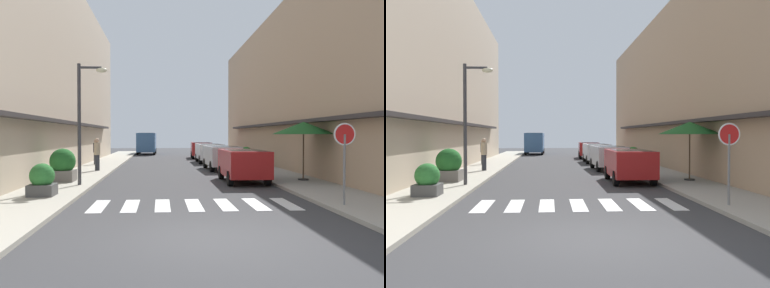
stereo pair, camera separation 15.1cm
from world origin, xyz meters
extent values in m
plane|color=#38383A|center=(0.00, 15.45, 0.00)|extent=(85.00, 85.00, 0.00)
cube|color=#ADA899|center=(-5.00, 15.45, 0.06)|extent=(2.52, 54.09, 0.12)
cube|color=#9E998E|center=(5.00, 15.45, 0.06)|extent=(2.52, 54.09, 0.12)
cube|color=#C6B299|center=(-8.76, 16.39, 5.85)|extent=(5.00, 36.77, 11.70)
cube|color=#332D2D|center=(-6.01, 16.39, 2.80)|extent=(0.50, 25.74, 0.16)
cube|color=tan|center=(8.76, 16.39, 5.06)|extent=(5.00, 36.77, 10.12)
cube|color=#332D2D|center=(6.01, 16.39, 2.80)|extent=(0.50, 25.74, 0.16)
cube|color=silver|center=(-2.85, 3.99, 0.01)|extent=(0.45, 2.20, 0.01)
cube|color=silver|center=(-1.90, 3.99, 0.01)|extent=(0.45, 2.20, 0.01)
cube|color=silver|center=(-0.95, 3.99, 0.01)|extent=(0.45, 2.20, 0.01)
cube|color=silver|center=(0.00, 3.99, 0.01)|extent=(0.45, 2.20, 0.01)
cube|color=silver|center=(0.95, 3.99, 0.01)|extent=(0.45, 2.20, 0.01)
cube|color=silver|center=(1.90, 3.99, 0.01)|extent=(0.45, 2.20, 0.01)
cube|color=silver|center=(2.85, 3.99, 0.01)|extent=(0.45, 2.20, 0.01)
cube|color=maroon|center=(2.69, 9.76, 0.89)|extent=(1.79, 4.07, 1.13)
cube|color=black|center=(2.69, 9.55, 1.19)|extent=(1.49, 2.28, 0.56)
cylinder|color=black|center=(1.91, 11.10, 0.32)|extent=(0.23, 0.64, 0.64)
cylinder|color=black|center=(3.50, 11.09, 0.32)|extent=(0.23, 0.64, 0.64)
cylinder|color=black|center=(1.88, 8.43, 0.32)|extent=(0.23, 0.64, 0.64)
cylinder|color=black|center=(3.47, 8.41, 0.32)|extent=(0.23, 0.64, 0.64)
cube|color=silver|center=(2.69, 16.19, 0.89)|extent=(1.87, 4.14, 1.13)
cube|color=black|center=(2.69, 15.98, 1.19)|extent=(1.54, 2.33, 0.56)
cylinder|color=black|center=(1.86, 17.51, 0.32)|extent=(0.24, 0.65, 0.64)
cylinder|color=black|center=(3.45, 17.56, 0.32)|extent=(0.24, 0.65, 0.64)
cylinder|color=black|center=(1.94, 14.82, 0.32)|extent=(0.24, 0.65, 0.64)
cylinder|color=black|center=(3.53, 14.86, 0.32)|extent=(0.24, 0.65, 0.64)
cube|color=silver|center=(2.69, 22.56, 0.89)|extent=(1.77, 4.45, 1.13)
cube|color=black|center=(2.69, 22.34, 1.19)|extent=(1.48, 2.49, 0.56)
cylinder|color=black|center=(1.90, 24.03, 0.32)|extent=(0.22, 0.64, 0.64)
cylinder|color=black|center=(3.49, 24.02, 0.32)|extent=(0.22, 0.64, 0.64)
cylinder|color=black|center=(1.89, 21.10, 0.32)|extent=(0.22, 0.64, 0.64)
cylinder|color=black|center=(3.48, 21.09, 0.32)|extent=(0.22, 0.64, 0.64)
cube|color=maroon|center=(2.69, 28.67, 0.89)|extent=(1.93, 4.06, 1.13)
cube|color=black|center=(2.69, 28.47, 1.19)|extent=(1.57, 2.29, 0.56)
cylinder|color=black|center=(1.96, 30.02, 0.32)|extent=(0.25, 0.65, 0.64)
cylinder|color=black|center=(3.54, 29.95, 0.32)|extent=(0.25, 0.65, 0.64)
cylinder|color=black|center=(1.84, 27.39, 0.32)|extent=(0.25, 0.65, 0.64)
cylinder|color=black|center=(3.43, 27.32, 0.32)|extent=(0.25, 0.65, 0.64)
cube|color=#33598C|center=(-2.54, 36.70, 1.34)|extent=(2.04, 5.43, 2.03)
cube|color=black|center=(-2.54, 36.43, 2.09)|extent=(1.69, 3.05, 0.56)
cylinder|color=black|center=(-3.41, 38.49, 0.32)|extent=(0.23, 0.64, 0.64)
cylinder|color=black|center=(-1.62, 38.46, 0.32)|extent=(0.23, 0.64, 0.64)
cylinder|color=black|center=(-3.47, 34.93, 0.32)|extent=(0.23, 0.64, 0.64)
cylinder|color=black|center=(-1.68, 34.90, 0.32)|extent=(0.23, 0.64, 0.64)
cylinder|color=slate|center=(4.26, 3.05, 1.14)|extent=(0.07, 0.07, 2.03)
cylinder|color=red|center=(4.26, 3.05, 2.15)|extent=(0.64, 0.03, 0.64)
torus|color=white|center=(4.26, 3.05, 2.15)|extent=(0.65, 0.05, 0.65)
cylinder|color=#38383D|center=(-4.28, 8.40, 2.56)|extent=(0.14, 0.14, 4.88)
cylinder|color=#38383D|center=(-3.83, 8.40, 4.85)|extent=(0.90, 0.10, 0.10)
ellipsoid|color=beige|center=(-3.38, 8.40, 4.75)|extent=(0.44, 0.28, 0.20)
cylinder|color=#262626|center=(5.35, 9.35, 0.15)|extent=(0.48, 0.48, 0.06)
cylinder|color=#4C3823|center=(5.35, 9.35, 1.28)|extent=(0.06, 0.06, 2.33)
cone|color=#19511E|center=(5.35, 9.35, 2.45)|extent=(2.79, 2.79, 0.55)
cube|color=#4C4C4C|center=(-4.92, 5.49, 0.31)|extent=(0.83, 0.83, 0.38)
sphere|color=#2D7533|center=(-4.92, 5.49, 0.79)|extent=(0.81, 0.81, 0.81)
cube|color=slate|center=(-5.25, 9.68, 0.36)|extent=(1.03, 1.03, 0.49)
sphere|color=#236628|center=(-5.25, 9.68, 0.99)|extent=(1.11, 1.11, 1.11)
cube|color=slate|center=(4.39, 16.87, 0.37)|extent=(0.93, 0.93, 0.49)
sphere|color=#236628|center=(4.39, 16.87, 0.93)|extent=(0.91, 0.91, 0.91)
cylinder|color=#282B33|center=(-4.59, 14.96, 0.56)|extent=(0.26, 0.26, 0.89)
cylinder|color=tan|center=(-4.59, 14.96, 1.36)|extent=(0.34, 0.34, 0.70)
sphere|color=tan|center=(-4.59, 14.96, 1.83)|extent=(0.24, 0.24, 0.24)
cylinder|color=#282B33|center=(-5.46, 19.89, 0.53)|extent=(0.26, 0.26, 0.82)
cylinder|color=#333338|center=(-5.46, 19.89, 1.27)|extent=(0.34, 0.34, 0.65)
sphere|color=tan|center=(-5.46, 19.89, 1.71)|extent=(0.22, 0.22, 0.22)
camera|label=1|loc=(-1.00, -8.10, 2.13)|focal=37.62mm
camera|label=2|loc=(-0.85, -8.11, 2.13)|focal=37.62mm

